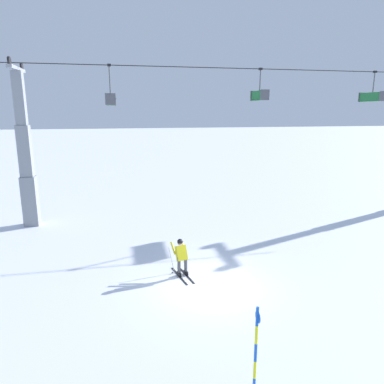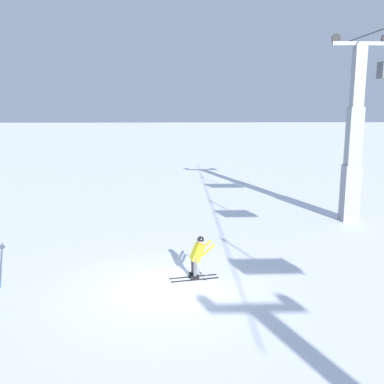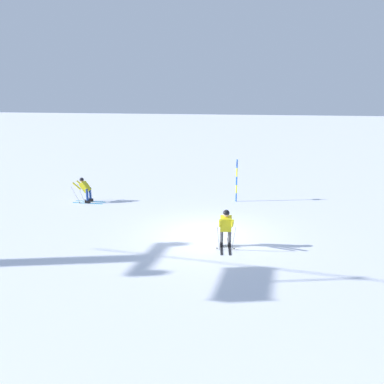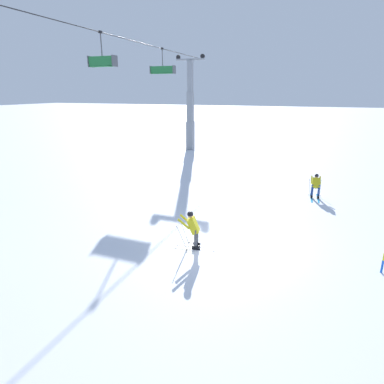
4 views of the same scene
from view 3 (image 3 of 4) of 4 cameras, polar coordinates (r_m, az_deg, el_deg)
name	(u,v)px [view 3 (image 3 of 4)]	position (r m, az deg, el deg)	size (l,w,h in m)	color
ground_plane	(208,235)	(15.60, 2.50, -6.56)	(260.00, 260.00, 0.00)	white
skier_carving_main	(226,226)	(14.03, 5.23, -5.17)	(0.86, 1.77, 1.65)	black
trail_marker_pole	(237,179)	(20.41, 6.87, 1.97)	(0.07, 0.28, 2.35)	blue
skier_distant_uphill	(85,188)	(21.02, -16.10, 0.54)	(1.75, 0.73, 1.52)	#198CCC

